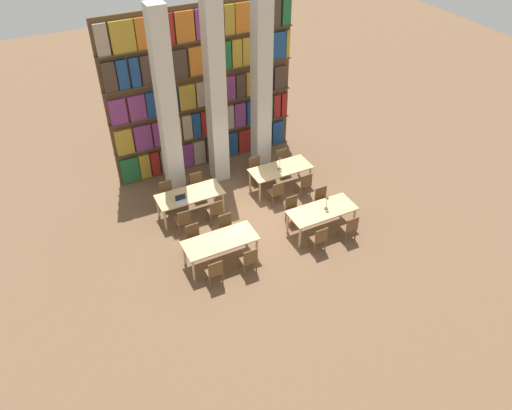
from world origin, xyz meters
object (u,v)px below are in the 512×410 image
object	(u,v)px
reading_table_0	(220,242)
chair_11	(198,185)
reading_table_1	(322,212)
pillar_right	(261,86)
chair_0	(214,271)
reading_table_2	(190,196)
chair_10	(215,210)
chair_7	(322,200)
desk_lamp_0	(327,201)
chair_6	(349,227)
chair_8	(183,220)
chair_3	(227,227)
chair_15	(283,161)
chair_12	(276,192)
chair_9	(167,194)
reading_table_3	(280,170)
laptop	(181,201)
chair_13	(256,169)
pillar_left	(167,107)
pillar_center	(216,96)
chair_2	(249,259)
desk_lamp_1	(280,161)
chair_14	(304,183)
chair_5	(293,209)
chair_1	(194,238)
chair_4	(319,238)

from	to	relation	value
reading_table_0	chair_11	world-z (taller)	chair_11
reading_table_1	pillar_right	bearing A→B (deg)	90.07
chair_0	reading_table_2	distance (m)	3.08
chair_10	chair_7	bearing A→B (deg)	-17.44
desk_lamp_0	chair_6	bearing A→B (deg)	-62.21
chair_6	chair_8	world-z (taller)	same
chair_3	chair_15	bearing A→B (deg)	-143.40
chair_3	chair_12	xyz separation A→B (m)	(2.10, 0.87, 0.00)
reading_table_1	chair_9	bearing A→B (deg)	139.42
reading_table_0	reading_table_3	bearing A→B (deg)	36.44
chair_3	laptop	distance (m)	1.64
chair_13	chair_11	bearing A→B (deg)	-0.01
chair_6	chair_8	bearing A→B (deg)	149.77
chair_0	chair_13	size ratio (longest dim) A/B	1.00
pillar_left	pillar_center	size ratio (longest dim) A/B	1.00
chair_2	laptop	size ratio (longest dim) A/B	2.73
desk_lamp_0	chair_13	bearing A→B (deg)	102.52
chair_8	desk_lamp_1	size ratio (longest dim) A/B	1.89
pillar_center	chair_13	distance (m)	2.83
reading_table_0	chair_7	bearing A→B (deg)	9.26
chair_8	chair_10	world-z (taller)	same
pillar_center	chair_14	world-z (taller)	pillar_center
chair_3	chair_7	bearing A→B (deg)	177.81
chair_5	chair_1	bearing A→B (deg)	-2.22
pillar_left	pillar_right	size ratio (longest dim) A/B	1.00
chair_3	chair_9	bearing A→B (deg)	-66.46
chair_3	laptop	size ratio (longest dim) A/B	2.73
chair_15	chair_1	bearing A→B (deg)	29.35
chair_12	chair_14	distance (m)	1.02
pillar_center	reading_table_3	distance (m)	3.15
chair_0	pillar_left	bearing A→B (deg)	83.51
laptop	chair_3	bearing A→B (deg)	-57.63
chair_15	reading_table_1	bearing A→B (deg)	82.08
chair_4	chair_14	size ratio (longest dim) A/B	1.00
chair_6	reading_table_2	distance (m)	4.86
chair_13	pillar_right	bearing A→B (deg)	-126.92
chair_12	pillar_left	bearing A→B (deg)	139.44
reading_table_3	chair_1	bearing A→B (deg)	-156.29
chair_6	reading_table_3	world-z (taller)	chair_6
chair_4	chair_10	world-z (taller)	same
chair_9	pillar_center	bearing A→B (deg)	-159.97
chair_9	reading_table_1	bearing A→B (deg)	139.42
chair_0	chair_1	xyz separation A→B (m)	(0.00, 1.44, 0.00)
chair_13	chair_5	bearing A→B (deg)	90.79
reading_table_1	chair_4	bearing A→B (deg)	-127.24
pillar_center	reading_table_3	xyz separation A→B (m)	(1.54, -1.49, -2.31)
reading_table_3	chair_12	bearing A→B (deg)	-126.56
reading_table_3	pillar_center	bearing A→B (deg)	135.92
desk_lamp_0	chair_10	distance (m)	3.35
chair_6	laptop	distance (m)	4.99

